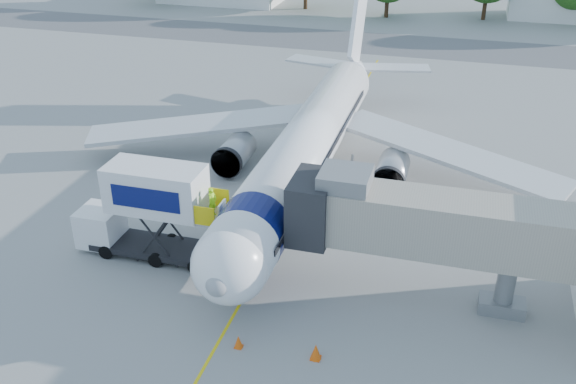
# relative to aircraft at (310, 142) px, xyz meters

# --- Properties ---
(ground) EXTENTS (160.00, 160.00, 0.00)m
(ground) POSITION_rel_aircraft_xyz_m (0.00, -4.12, -2.95)
(ground) COLOR gray
(ground) RESTS_ON ground
(guidance_line) EXTENTS (0.15, 70.00, 0.01)m
(guidance_line) POSITION_rel_aircraft_xyz_m (0.00, -4.12, -2.94)
(guidance_line) COLOR yellow
(guidance_line) RESTS_ON ground
(taxiway_strip) EXTENTS (120.00, 10.00, 0.01)m
(taxiway_strip) POSITION_rel_aircraft_xyz_m (0.00, 37.88, -2.94)
(taxiway_strip) COLOR #59595B
(taxiway_strip) RESTS_ON ground
(aircraft) EXTENTS (34.17, 37.73, 11.35)m
(aircraft) POSITION_rel_aircraft_xyz_m (0.00, 0.00, 0.00)
(aircraft) COLOR white
(aircraft) RESTS_ON ground
(jet_bridge) EXTENTS (13.90, 3.20, 6.60)m
(jet_bridge) POSITION_rel_aircraft_xyz_m (7.99, -11.12, 1.39)
(jet_bridge) COLOR #A19A8A
(jet_bridge) RESTS_ON ground
(catering_hiloader) EXTENTS (8.50, 2.44, 5.50)m
(catering_hiloader) POSITION_rel_aircraft_xyz_m (-6.27, -11.12, -0.19)
(catering_hiloader) COLOR black
(catering_hiloader) RESTS_ON ground
(safety_cone_a) EXTENTS (0.50, 0.50, 0.79)m
(safety_cone_a) POSITION_rel_aircraft_xyz_m (4.55, -16.82, -2.57)
(safety_cone_a) COLOR #E9540C
(safety_cone_a) RESTS_ON ground
(safety_cone_b) EXTENTS (0.40, 0.40, 0.64)m
(safety_cone_b) POSITION_rel_aircraft_xyz_m (1.01, -17.04, -2.64)
(safety_cone_b) COLOR #E9540C
(safety_cone_b) RESTS_ON ground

